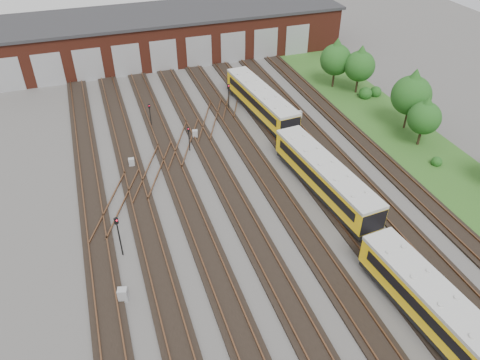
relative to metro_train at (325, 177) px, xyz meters
name	(u,v)px	position (x,y,z in m)	size (l,w,h in m)	color
ground	(268,218)	(-6.00, -1.67, -1.81)	(120.00, 120.00, 0.00)	#413E3C
track_network	(264,213)	(-6.17, -1.08, -1.70)	(30.40, 70.00, 0.33)	black
maintenance_shed	(169,34)	(-6.01, 38.31, 1.40)	(51.00, 12.50, 6.35)	#592216
grass_verge	(393,127)	(13.00, 8.33, -1.78)	(8.00, 55.00, 0.05)	#204F1A
metro_train	(325,177)	(0.00, 0.00, 0.00)	(3.78, 46.13, 2.88)	black
signal_mast_0	(118,232)	(-18.29, -2.10, 0.57)	(0.32, 0.31, 3.73)	black
signal_mast_1	(150,112)	(-12.58, 17.44, -0.07)	(0.23, 0.22, 2.70)	black
signal_mast_2	(189,136)	(-9.74, 10.98, -0.02)	(0.26, 0.25, 2.76)	black
signal_mast_3	(229,93)	(-3.11, 18.41, 0.30)	(0.28, 0.26, 3.28)	black
relay_cabinet_0	(123,295)	(-18.80, -6.60, -1.26)	(0.65, 0.54, 1.09)	#989A9C
relay_cabinet_1	(132,163)	(-15.83, 9.94, -1.35)	(0.55, 0.46, 0.92)	#989A9C
relay_cabinet_2	(195,134)	(-8.56, 13.30, -1.34)	(0.56, 0.46, 0.93)	#989A9C
relay_cabinet_3	(259,91)	(1.79, 21.27, -1.37)	(0.52, 0.44, 0.87)	#989A9C
relay_cabinet_4	(299,115)	(3.86, 13.64, -1.32)	(0.58, 0.48, 0.97)	#989A9C
tree_0	(336,56)	(11.70, 20.21, 2.36)	(3.92, 3.92, 6.49)	black
tree_1	(360,63)	(13.67, 17.66, 2.20)	(3.76, 3.76, 6.23)	black
tree_2	(412,91)	(14.05, 7.81, 2.72)	(4.25, 4.25, 7.05)	black
tree_3	(425,114)	(13.34, 4.32, 1.79)	(3.38, 3.38, 5.60)	black
bush_0	(437,160)	(12.71, 0.50, -1.28)	(1.05, 1.05, 1.05)	#164714
bush_1	(366,92)	(13.98, 15.99, -0.99)	(1.62, 1.62, 1.62)	#164714
bush_2	(376,90)	(15.54, 16.08, -1.09)	(1.44, 1.44, 1.44)	#164714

